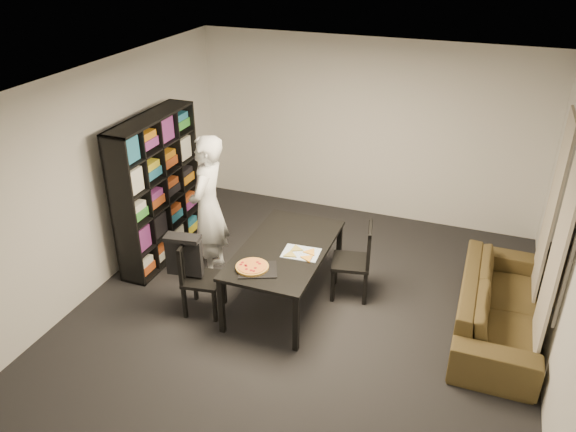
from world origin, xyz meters
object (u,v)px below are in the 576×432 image
at_px(dining_table, 285,252).
at_px(person, 208,208).
at_px(pepperoni_pizza, 252,267).
at_px(chair_left, 196,272).
at_px(bookshelf, 158,190).
at_px(sofa, 499,305).
at_px(baking_tray, 258,270).
at_px(chair_right, 359,256).

xyz_separation_m(dining_table, person, (-1.07, 0.22, 0.27)).
distance_m(dining_table, person, 1.12).
height_order(person, pepperoni_pizza, person).
bearing_deg(chair_left, person, 6.74).
xyz_separation_m(bookshelf, person, (0.79, -0.16, -0.04)).
bearing_deg(dining_table, pepperoni_pizza, -107.34).
relative_size(chair_left, sofa, 0.42).
bearing_deg(baking_tray, chair_left, 179.91).
bearing_deg(chair_left, baking_tray, -99.10).
bearing_deg(chair_left, chair_right, -69.52).
xyz_separation_m(chair_left, baking_tray, (0.75, -0.00, 0.21)).
xyz_separation_m(chair_left, person, (-0.21, 0.75, 0.41)).
distance_m(bookshelf, pepperoni_pizza, 1.93).
bearing_deg(baking_tray, pepperoni_pizza, 175.69).
xyz_separation_m(baking_tray, sofa, (2.44, 0.83, -0.40)).
relative_size(bookshelf, chair_left, 2.16).
relative_size(chair_right, baking_tray, 2.32).
bearing_deg(pepperoni_pizza, chair_right, 44.37).
height_order(dining_table, sofa, dining_table).
height_order(chair_right, baking_tray, chair_right).
height_order(chair_left, person, person).
distance_m(bookshelf, sofa, 4.25).
relative_size(baking_tray, pepperoni_pizza, 1.14).
distance_m(chair_right, person, 1.88).
bearing_deg(chair_right, pepperoni_pizza, -56.83).
xyz_separation_m(pepperoni_pizza, sofa, (2.51, 0.82, -0.42)).
bearing_deg(dining_table, chair_left, -147.90).
relative_size(bookshelf, chair_right, 2.05).
bearing_deg(chair_right, person, -96.13).
xyz_separation_m(bookshelf, dining_table, (1.86, -0.37, -0.31)).
height_order(chair_left, chair_right, chair_right).
relative_size(bookshelf, dining_table, 1.13).
height_order(dining_table, chair_right, chair_right).
relative_size(chair_left, pepperoni_pizza, 2.51).
distance_m(bookshelf, baking_tray, 1.99).
height_order(dining_table, chair_left, chair_left).
height_order(dining_table, pepperoni_pizza, pepperoni_pizza).
relative_size(bookshelf, person, 1.05).
height_order(bookshelf, person, bookshelf).
distance_m(chair_left, sofa, 3.30).
relative_size(dining_table, sofa, 0.80).
xyz_separation_m(chair_right, pepperoni_pizza, (-0.93, -0.91, 0.20)).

